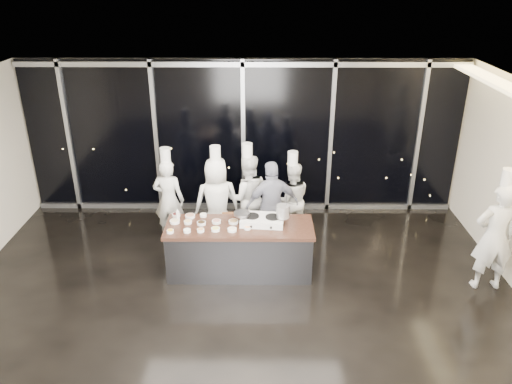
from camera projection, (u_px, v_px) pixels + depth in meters
ground at (238, 303)px, 7.83m from camera, size 9.00×9.00×0.00m
room_shell at (248, 171)px, 6.90m from camera, size 9.02×7.02×3.21m
window_wall at (243, 138)px, 10.29m from camera, size 8.90×0.11×3.20m
demo_counter at (240, 249)px, 8.46m from camera, size 2.46×0.86×0.90m
stove at (262, 220)px, 8.33m from camera, size 0.75×0.51×0.14m
frying_pan at (241, 214)px, 8.32m from camera, size 0.48×0.29×0.04m
stock_pot at (283, 211)px, 8.21m from camera, size 0.23×0.23×0.21m
prep_bowls at (202, 223)px, 8.31m from camera, size 1.37×0.71×0.05m
squeeze_bottle at (178, 215)px, 8.41m from camera, size 0.06×0.06×0.22m
chef_far_left at (169, 199)px, 9.39m from camera, size 0.64×0.46×1.85m
chef_left at (217, 201)px, 9.20m from camera, size 0.94×0.72×1.95m
chef_center at (248, 197)px, 9.43m from camera, size 0.92×0.77×1.91m
guest at (272, 205)px, 9.09m from camera, size 1.07×0.65×1.70m
chef_right at (291, 199)px, 9.55m from camera, size 0.80×0.66×1.73m
chef_side at (495, 236)px, 7.87m from camera, size 0.69×0.47×2.08m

